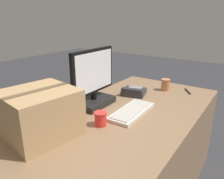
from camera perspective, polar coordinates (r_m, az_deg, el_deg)
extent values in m
cube|color=#8C6B4C|center=(1.74, 3.13, -17.22)|extent=(1.80, 0.90, 0.73)
cube|color=black|center=(1.69, -4.76, -3.20)|extent=(0.30, 0.21, 0.05)
cylinder|color=black|center=(1.67, -4.81, -1.56)|extent=(0.04, 0.04, 0.06)
cube|color=black|center=(1.62, -4.99, 4.77)|extent=(0.44, 0.03, 0.33)
cube|color=white|center=(1.61, -4.52, 4.69)|extent=(0.40, 0.01, 0.29)
cube|color=beige|center=(1.56, 5.19, -5.76)|extent=(0.43, 0.18, 0.02)
cube|color=#B7B2A8|center=(1.55, 5.21, -5.29)|extent=(0.39, 0.15, 0.01)
cube|color=#2D2D33|center=(1.92, 5.76, -0.62)|extent=(0.23, 0.23, 0.04)
cube|color=#2D2D33|center=(1.85, 5.27, -0.23)|extent=(0.09, 0.19, 0.03)
cube|color=gray|center=(1.94, 6.04, 0.35)|extent=(0.13, 0.14, 0.01)
cylinder|color=red|center=(1.38, -2.99, -7.78)|extent=(0.08, 0.08, 0.08)
cylinder|color=red|center=(1.36, -3.02, -6.11)|extent=(0.08, 0.08, 0.01)
cylinder|color=#BC7547|center=(2.06, 13.78, 1.11)|extent=(0.07, 0.07, 0.10)
cylinder|color=#BC7547|center=(2.05, 13.89, 2.51)|extent=(0.08, 0.08, 0.01)
cube|color=tan|center=(1.30, -18.24, -5.91)|extent=(0.42, 0.41, 0.27)
cube|color=brown|center=(1.25, -18.87, -0.22)|extent=(0.37, 0.10, 0.00)
cylinder|color=black|center=(2.08, 19.15, -0.43)|extent=(0.12, 0.09, 0.01)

